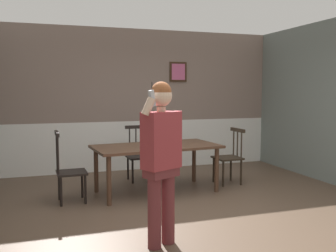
{
  "coord_description": "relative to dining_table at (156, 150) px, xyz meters",
  "views": [
    {
      "loc": [
        -1.85,
        -4.54,
        1.64
      ],
      "look_at": [
        -0.43,
        -0.24,
        1.2
      ],
      "focal_mm": 40.53,
      "sensor_mm": 36.0,
      "label": 1
    }
  ],
  "objects": [
    {
      "name": "ground_plane",
      "position": [
        0.16,
        -1.18,
        -0.68
      ],
      "size": [
        6.67,
        6.67,
        0.0
      ],
      "primitive_type": "plane",
      "color": "brown"
    },
    {
      "name": "chair_at_table_head",
      "position": [
        -1.37,
        -0.14,
        -0.2
      ],
      "size": [
        0.44,
        0.44,
        1.05
      ],
      "rotation": [
        0.0,
        0.0,
        4.75
      ],
      "color": "black",
      "rests_on": "ground_plane"
    },
    {
      "name": "room_back_partition",
      "position": [
        0.16,
        1.86,
        0.7
      ],
      "size": [
        5.86,
        0.17,
        2.85
      ],
      "color": "gray",
      "rests_on": "ground_plane"
    },
    {
      "name": "person_figure",
      "position": [
        -0.54,
        -2.03,
        0.32
      ],
      "size": [
        0.5,
        0.37,
        1.72
      ],
      "rotation": [
        0.0,
        0.0,
        3.59
      ],
      "color": "brown",
      "rests_on": "ground_plane"
    },
    {
      "name": "chair_by_doorway",
      "position": [
        -0.09,
        0.87,
        -0.21
      ],
      "size": [
        0.42,
        0.42,
        0.99
      ],
      "rotation": [
        0.0,
        0.0,
        3.18
      ],
      "color": "black",
      "rests_on": "ground_plane"
    },
    {
      "name": "dining_table",
      "position": [
        0.0,
        0.0,
        0.0
      ],
      "size": [
        2.06,
        1.17,
        0.76
      ],
      "rotation": [
        0.0,
        0.0,
        0.1
      ],
      "color": "#4C3323",
      "rests_on": "ground_plane"
    },
    {
      "name": "chair_near_window",
      "position": [
        1.37,
        0.14,
        -0.2
      ],
      "size": [
        0.45,
        0.45,
        0.97
      ],
      "rotation": [
        0.0,
        0.0,
        1.61
      ],
      "color": "#2D2319",
      "rests_on": "ground_plane"
    }
  ]
}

